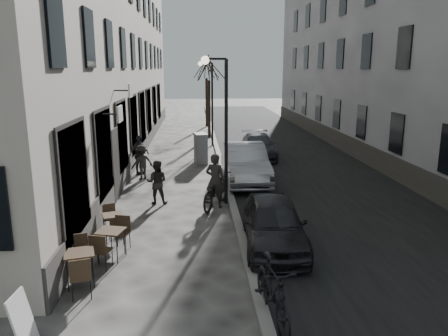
{
  "coord_description": "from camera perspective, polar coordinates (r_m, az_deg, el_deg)",
  "views": [
    {
      "loc": [
        -1.06,
        -8.82,
        4.7
      ],
      "look_at": [
        -0.22,
        3.78,
        1.8
      ],
      "focal_mm": 35.0,
      "sensor_mm": 36.0,
      "label": 1
    }
  ],
  "objects": [
    {
      "name": "streetlamp_near",
      "position": [
        14.93,
        -0.38,
        7.01
      ],
      "size": [
        0.9,
        0.28,
        5.09
      ],
      "color": "black",
      "rests_on": "ground"
    },
    {
      "name": "kerb",
      "position": [
        25.29,
        -0.88,
        2.36
      ],
      "size": [
        0.25,
        60.0,
        0.12
      ],
      "primitive_type": "cube",
      "color": "slate",
      "rests_on": "ground"
    },
    {
      "name": "car_far",
      "position": [
        23.49,
        4.49,
        2.9
      ],
      "size": [
        1.89,
        4.33,
        1.24
      ],
      "primitive_type": "imported",
      "rotation": [
        0.0,
        0.0,
        -0.03
      ],
      "color": "#393B43",
      "rests_on": "ground"
    },
    {
      "name": "building_left",
      "position": [
        26.01,
        -15.66,
        19.77
      ],
      "size": [
        4.0,
        35.0,
        16.0
      ],
      "primitive_type": "cube",
      "color": "#A29988",
      "rests_on": "ground"
    },
    {
      "name": "car_near",
      "position": [
        11.78,
        6.55,
        -7.16
      ],
      "size": [
        1.85,
        4.04,
        1.34
      ],
      "primitive_type": "imported",
      "rotation": [
        0.0,
        0.0,
        -0.07
      ],
      "color": "black",
      "rests_on": "ground"
    },
    {
      "name": "tree_near",
      "position": [
        29.84,
        -2.01,
        12.86
      ],
      "size": [
        2.4,
        2.4,
        5.7
      ],
      "color": "black",
      "rests_on": "ground"
    },
    {
      "name": "pedestrian_near",
      "position": [
        15.56,
        -8.76,
        -1.83
      ],
      "size": [
        0.81,
        0.66,
        1.55
      ],
      "primitive_type": "imported",
      "rotation": [
        0.0,
        0.0,
        3.04
      ],
      "color": "#272321",
      "rests_on": "ground"
    },
    {
      "name": "road",
      "position": [
        25.74,
        7.27,
        2.31
      ],
      "size": [
        7.3,
        60.0,
        0.0
      ],
      "primitive_type": "cube",
      "color": "black",
      "rests_on": "ground"
    },
    {
      "name": "bistro_set_c",
      "position": [
        12.84,
        -14.29,
        -7.01
      ],
      "size": [
        0.8,
        1.39,
        0.8
      ],
      "rotation": [
        0.0,
        0.0,
        0.34
      ],
      "color": "#312315",
      "rests_on": "ground"
    },
    {
      "name": "moped",
      "position": [
        8.55,
        6.38,
        -15.67
      ],
      "size": [
        0.83,
        2.11,
        1.23
      ],
      "primitive_type": "imported",
      "rotation": [
        0.0,
        0.0,
        0.13
      ],
      "color": "black",
      "rests_on": "ground"
    },
    {
      "name": "bicycle",
      "position": [
        15.03,
        -1.15,
        -2.99
      ],
      "size": [
        1.56,
        2.32,
        1.15
      ],
      "primitive_type": "imported",
      "rotation": [
        0.0,
        0.0,
        2.74
      ],
      "color": "black",
      "rests_on": "ground"
    },
    {
      "name": "pedestrian_mid",
      "position": [
        19.07,
        -10.64,
        0.75
      ],
      "size": [
        1.12,
        0.95,
        1.5
      ],
      "primitive_type": "imported",
      "rotation": [
        0.0,
        0.0,
        3.64
      ],
      "color": "#2C2926",
      "rests_on": "ground"
    },
    {
      "name": "cyclist_rider",
      "position": [
        14.94,
        -1.16,
        -1.63
      ],
      "size": [
        0.81,
        0.68,
        1.89
      ],
      "primitive_type": "imported",
      "rotation": [
        0.0,
        0.0,
        2.74
      ],
      "color": "#272322",
      "rests_on": "ground"
    },
    {
      "name": "pedestrian_far",
      "position": [
        20.04,
        -11.02,
        1.71
      ],
      "size": [
        1.06,
        1.01,
        1.76
      ],
      "primitive_type": "imported",
      "rotation": [
        0.0,
        0.0,
        0.73
      ],
      "color": "black",
      "rests_on": "ground"
    },
    {
      "name": "streetlamp_far",
      "position": [
        26.88,
        -1.93,
        9.65
      ],
      "size": [
        0.9,
        0.28,
        5.09
      ],
      "color": "black",
      "rests_on": "ground"
    },
    {
      "name": "car_mid",
      "position": [
        18.37,
        2.72,
        0.66
      ],
      "size": [
        1.75,
        4.87,
        1.6
      ],
      "primitive_type": "imported",
      "rotation": [
        0.0,
        0.0,
        0.01
      ],
      "color": "#9899A0",
      "rests_on": "ground"
    },
    {
      "name": "bistro_set_a",
      "position": [
        10.34,
        -18.3,
        -11.93
      ],
      "size": [
        0.82,
        1.6,
        0.91
      ],
      "rotation": [
        0.0,
        0.0,
        0.27
      ],
      "color": "#312315",
      "rests_on": "ground"
    },
    {
      "name": "bistro_set_b",
      "position": [
        11.43,
        -14.5,
        -9.27
      ],
      "size": [
        0.78,
        1.57,
        0.9
      ],
      "rotation": [
        0.0,
        0.0,
        -0.25
      ],
      "color": "#312315",
      "rests_on": "ground"
    },
    {
      "name": "tree_far",
      "position": [
        35.84,
        -2.32,
        12.87
      ],
      "size": [
        2.4,
        2.4,
        5.7
      ],
      "color": "black",
      "rests_on": "ground"
    },
    {
      "name": "building_right",
      "position": [
        27.63,
        19.83,
        19.07
      ],
      "size": [
        4.0,
        35.0,
        16.0
      ],
      "primitive_type": "cube",
      "color": "slate",
      "rests_on": "ground"
    },
    {
      "name": "sign_board",
      "position": [
        8.58,
        -24.64,
        -18.34
      ],
      "size": [
        0.39,
        0.61,
        1.02
      ],
      "rotation": [
        0.0,
        0.0,
        -0.08
      ],
      "color": "black",
      "rests_on": "ground"
    },
    {
      "name": "ground",
      "position": [
        10.05,
        2.78,
        -14.96
      ],
      "size": [
        120.0,
        120.0,
        0.0
      ],
      "primitive_type": "plane",
      "color": "#32302D",
      "rests_on": "ground"
    },
    {
      "name": "utility_cabinet",
      "position": [
        21.85,
        -3.06,
        2.54
      ],
      "size": [
        0.69,
        1.09,
        1.53
      ],
      "primitive_type": "cube",
      "rotation": [
        0.0,
        0.0,
        0.13
      ],
      "color": "#5D5E60",
      "rests_on": "ground"
    }
  ]
}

